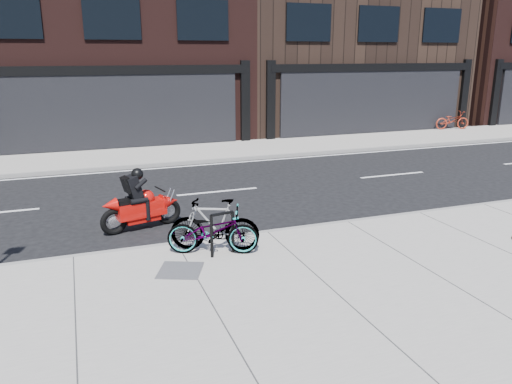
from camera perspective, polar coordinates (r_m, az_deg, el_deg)
name	(u,v)px	position (r m, az deg, el deg)	size (l,w,h in m)	color
ground	(239,211)	(12.72, -1.94, -2.23)	(120.00, 120.00, 0.00)	black
sidewalk_near	(335,295)	(8.43, 8.99, -11.57)	(60.00, 6.00, 0.13)	gray
sidewalk_far	(178,154)	(19.99, -8.93, 4.35)	(60.00, 3.50, 0.13)	gray
building_mideast	(328,9)	(29.52, 8.23, 20.00)	(12.00, 10.00, 12.50)	black
building_east	(498,10)	(36.70, 25.91, 18.17)	(10.00, 10.00, 13.00)	black
bike_rack	(222,230)	(9.56, -3.87, -4.35)	(0.51, 0.15, 0.86)	black
bicycle_front	(213,231)	(9.66, -4.97, -4.43)	(0.62, 1.76, 0.93)	gray
bicycle_rear	(215,225)	(9.78, -4.75, -3.76)	(0.50, 1.76, 1.06)	gray
motorcycle	(145,204)	(11.62, -12.61, -1.32)	(1.90, 0.74, 1.44)	black
bicycle_far	(452,120)	(27.63, 21.52, 7.64)	(0.61, 1.76, 0.92)	maroon
utility_grate	(180,270)	(9.14, -8.64, -8.83)	(0.75, 0.75, 0.01)	#545457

